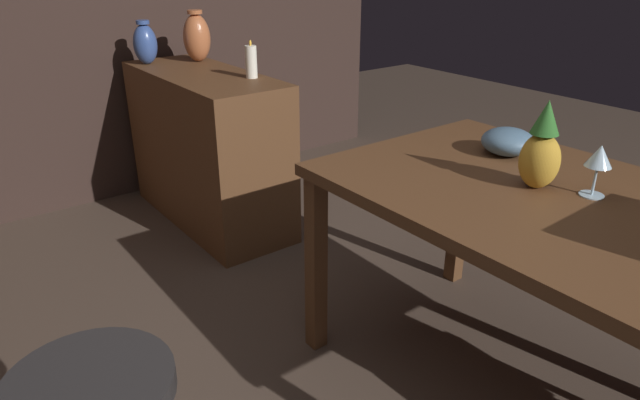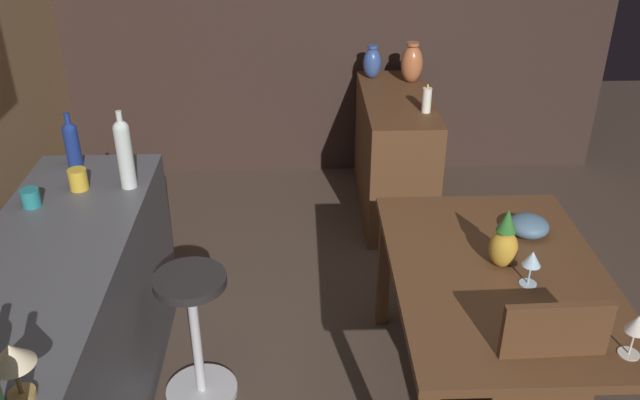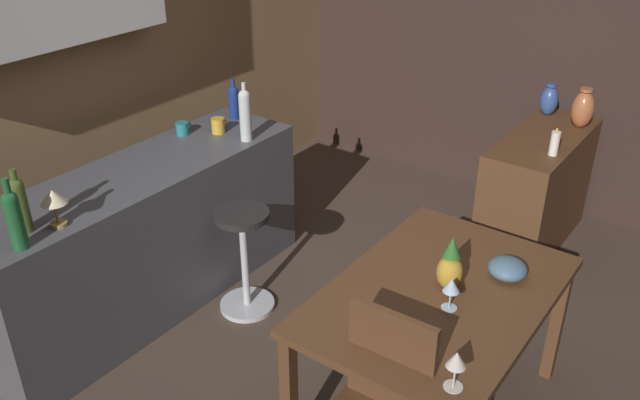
{
  "view_description": "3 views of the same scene",
  "coord_description": "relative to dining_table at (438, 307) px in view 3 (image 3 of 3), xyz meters",
  "views": [
    {
      "loc": [
        -0.8,
        1.0,
        1.4
      ],
      "look_at": [
        0.19,
        0.24,
        0.84
      ],
      "focal_mm": 31.68,
      "sensor_mm": 36.0,
      "label": 1
    },
    {
      "loc": [
        -2.3,
        0.37,
        2.36
      ],
      "look_at": [
        0.31,
        0.28,
        0.93
      ],
      "focal_mm": 38.21,
      "sensor_mm": 36.0,
      "label": 2
    },
    {
      "loc": [
        -2.3,
        -1.46,
        2.54
      ],
      "look_at": [
        0.2,
        0.36,
        0.86
      ],
      "focal_mm": 37.27,
      "sensor_mm": 36.0,
      "label": 3
    }
  ],
  "objects": [
    {
      "name": "sideboard_cabinet",
      "position": [
        1.87,
        0.18,
        -0.25
      ],
      "size": [
        1.1,
        0.44,
        0.82
      ],
      "primitive_type": "cube",
      "color": "#56351E",
      "rests_on": "ground_plane"
    },
    {
      "name": "pillar_candle_tall",
      "position": [
        1.6,
        0.04,
        0.24
      ],
      "size": [
        0.06,
        0.06,
        0.18
      ],
      "color": "white",
      "rests_on": "sideboard_cabinet"
    },
    {
      "name": "wine_glass_right",
      "position": [
        -0.08,
        -0.09,
        0.2
      ],
      "size": [
        0.07,
        0.07,
        0.15
      ],
      "color": "silver",
      "rests_on": "dining_table"
    },
    {
      "name": "vase_ceramic_blue",
      "position": [
        2.26,
        0.31,
        0.27
      ],
      "size": [
        0.13,
        0.13,
        0.23
      ],
      "color": "#334C8C",
      "rests_on": "sideboard_cabinet"
    },
    {
      "name": "cup_teal",
      "position": [
        0.35,
        2.0,
        0.29
      ],
      "size": [
        0.12,
        0.08,
        0.08
      ],
      "color": "teal",
      "rests_on": "kitchen_counter"
    },
    {
      "name": "cup_mustard",
      "position": [
        0.5,
        1.84,
        0.29
      ],
      "size": [
        0.12,
        0.08,
        0.1
      ],
      "color": "gold",
      "rests_on": "kitchen_counter"
    },
    {
      "name": "wine_bottle_clear",
      "position": [
        0.52,
        1.61,
        0.42
      ],
      "size": [
        0.07,
        0.07,
        0.37
      ],
      "color": "silver",
      "rests_on": "kitchen_counter"
    },
    {
      "name": "fruit_bowl",
      "position": [
        0.29,
        -0.2,
        0.13
      ],
      "size": [
        0.18,
        0.18,
        0.09
      ],
      "primitive_type": "ellipsoid",
      "color": "slate",
      "rests_on": "dining_table"
    },
    {
      "name": "wall_side_right",
      "position": [
        2.55,
        0.76,
        0.64
      ],
      "size": [
        0.1,
        4.4,
        2.6
      ],
      "primitive_type": "cube",
      "color": "#33231E",
      "rests_on": "ground_plane"
    },
    {
      "name": "wall_kitchen_back",
      "position": [
        -0.06,
        2.53,
        0.76
      ],
      "size": [
        5.2,
        0.33,
        2.6
      ],
      "color": "#9E7A51",
      "rests_on": "ground_plane"
    },
    {
      "name": "wine_bottle_cobalt",
      "position": [
        0.75,
        1.92,
        0.37
      ],
      "size": [
        0.07,
        0.07,
        0.28
      ],
      "color": "navy",
      "rests_on": "kitchen_counter"
    },
    {
      "name": "counter_lamp",
      "position": [
        -0.81,
        1.65,
        0.39
      ],
      "size": [
        0.13,
        0.13,
        0.2
      ],
      "color": "#A58447",
      "rests_on": "kitchen_counter"
    },
    {
      "name": "wine_glass_left",
      "position": [
        -0.51,
        -0.32,
        0.21
      ],
      "size": [
        0.08,
        0.08,
        0.17
      ],
      "color": "silver",
      "rests_on": "dining_table"
    },
    {
      "name": "pineapple_centerpiece",
      "position": [
        0.05,
        -0.02,
        0.2
      ],
      "size": [
        0.12,
        0.12,
        0.27
      ],
      "color": "gold",
      "rests_on": "dining_table"
    },
    {
      "name": "vase_copper",
      "position": [
        2.16,
        0.05,
        0.3
      ],
      "size": [
        0.15,
        0.15,
        0.28
      ],
      "color": "#B26038",
      "rests_on": "sideboard_cabinet"
    },
    {
      "name": "wine_bottle_olive",
      "position": [
        -0.93,
        1.73,
        0.4
      ],
      "size": [
        0.07,
        0.07,
        0.32
      ],
      "color": "#475623",
      "rests_on": "kitchen_counter"
    },
    {
      "name": "wine_bottle_green",
      "position": [
        -1.03,
        1.61,
        0.41
      ],
      "size": [
        0.07,
        0.07,
        0.35
      ],
      "color": "#1E592D",
      "rests_on": "kitchen_counter"
    },
    {
      "name": "ground_plane",
      "position": [
        0.0,
        0.46,
        -0.66
      ],
      "size": [
        9.0,
        9.0,
        0.0
      ],
      "primitive_type": "plane",
      "color": "#47382D"
    },
    {
      "name": "kitchen_counter",
      "position": [
        -0.18,
        1.83,
        -0.21
      ],
      "size": [
        2.1,
        0.6,
        0.9
      ],
      "primitive_type": "cube",
      "color": "#4C4C51",
      "rests_on": "ground_plane"
    },
    {
      "name": "bar_stool",
      "position": [
        0.11,
        1.31,
        -0.3
      ],
      "size": [
        0.34,
        0.34,
        0.67
      ],
      "color": "#262323",
      "rests_on": "ground_plane"
    },
    {
      "name": "dining_table",
      "position": [
        0.0,
        0.0,
        0.0
      ],
      "size": [
        1.32,
        0.89,
        0.74
      ],
      "color": "#56351E",
      "rests_on": "ground_plane"
    }
  ]
}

